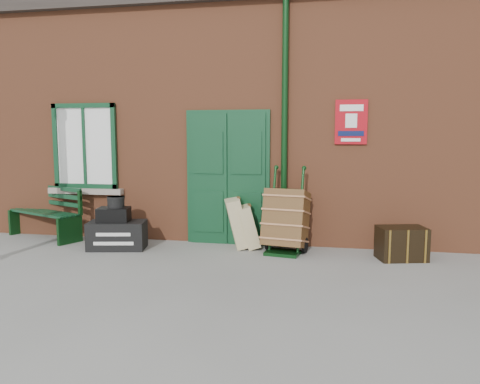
% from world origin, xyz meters
% --- Properties ---
extents(ground, '(80.00, 80.00, 0.00)m').
position_xyz_m(ground, '(0.00, 0.00, 0.00)').
color(ground, gray).
rests_on(ground, ground).
extents(station_building, '(10.30, 4.30, 4.36)m').
position_xyz_m(station_building, '(-0.00, 3.49, 2.16)').
color(station_building, brown).
rests_on(station_building, ground).
extents(bench, '(1.62, 1.07, 0.96)m').
position_xyz_m(bench, '(-3.61, 1.32, 0.48)').
color(bench, '#0F3A20').
rests_on(bench, ground).
extents(houdini_trunk, '(0.98, 0.67, 0.45)m').
position_xyz_m(houdini_trunk, '(-1.99, 0.76, 0.23)').
color(houdini_trunk, black).
rests_on(houdini_trunk, ground).
extents(strongbox, '(0.56, 0.45, 0.23)m').
position_xyz_m(strongbox, '(-2.04, 0.76, 0.56)').
color(strongbox, black).
rests_on(strongbox, houdini_trunk).
extents(hatbox, '(0.32, 0.32, 0.18)m').
position_xyz_m(hatbox, '(-2.01, 0.79, 0.77)').
color(hatbox, black).
rests_on(hatbox, strongbox).
extents(suitcase_back, '(0.55, 0.66, 0.83)m').
position_xyz_m(suitcase_back, '(-0.10, 1.25, 0.41)').
color(suitcase_back, tan).
rests_on(suitcase_back, ground).
extents(suitcase_front, '(0.50, 0.60, 0.71)m').
position_xyz_m(suitcase_front, '(0.08, 1.25, 0.36)').
color(suitcase_front, tan).
rests_on(suitcase_front, ground).
extents(porter_trolley, '(0.75, 0.80, 1.33)m').
position_xyz_m(porter_trolley, '(0.72, 1.05, 0.52)').
color(porter_trolley, black).
rests_on(porter_trolley, ground).
extents(dark_trunk, '(0.77, 0.60, 0.49)m').
position_xyz_m(dark_trunk, '(2.46, 0.94, 0.25)').
color(dark_trunk, black).
rests_on(dark_trunk, ground).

